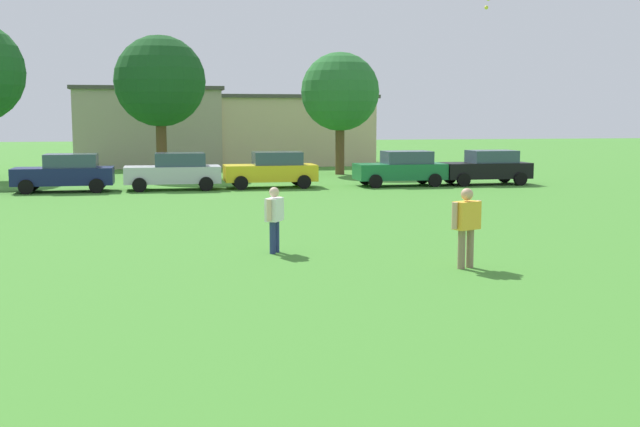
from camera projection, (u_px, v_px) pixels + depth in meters
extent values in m
plane|color=#42842D|center=(125.00, 202.00, 30.40)|extent=(160.00, 160.00, 0.00)
cylinder|color=#8C7259|center=(470.00, 248.00, 17.16)|extent=(0.16, 0.16, 0.86)
cylinder|color=#8C7259|center=(461.00, 249.00, 17.02)|extent=(0.16, 0.16, 0.86)
cube|color=yellow|center=(467.00, 215.00, 17.00)|extent=(0.66, 0.52, 0.61)
cylinder|color=tan|center=(478.00, 213.00, 17.20)|extent=(0.13, 0.13, 0.58)
cylinder|color=tan|center=(455.00, 216.00, 16.80)|extent=(0.13, 0.13, 0.58)
sphere|color=tan|center=(467.00, 194.00, 16.94)|extent=(0.27, 0.27, 0.27)
cylinder|color=navy|center=(276.00, 236.00, 19.13)|extent=(0.15, 0.15, 0.79)
cylinder|color=navy|center=(273.00, 238.00, 18.91)|extent=(0.15, 0.15, 0.79)
cube|color=white|center=(274.00, 209.00, 18.93)|extent=(0.53, 0.60, 0.56)
cylinder|color=beige|center=(279.00, 207.00, 19.24)|extent=(0.12, 0.12, 0.53)
cylinder|color=beige|center=(269.00, 210.00, 18.63)|extent=(0.12, 0.12, 0.53)
sphere|color=beige|center=(274.00, 192.00, 18.88)|extent=(0.25, 0.25, 0.25)
sphere|color=yellow|center=(486.00, 7.00, 19.86)|extent=(0.10, 0.10, 0.10)
cube|color=#141E4C|center=(64.00, 176.00, 34.61)|extent=(4.30, 1.80, 0.76)
cube|color=#334756|center=(71.00, 161.00, 34.59)|extent=(2.24, 1.58, 0.60)
cylinder|color=black|center=(26.00, 187.00, 33.49)|extent=(0.64, 0.22, 0.64)
cylinder|color=black|center=(33.00, 183.00, 35.24)|extent=(0.64, 0.22, 0.64)
cylinder|color=black|center=(96.00, 186.00, 34.07)|extent=(0.64, 0.22, 0.64)
cylinder|color=black|center=(100.00, 182.00, 35.82)|extent=(0.64, 0.22, 0.64)
cube|color=silver|center=(173.00, 174.00, 35.58)|extent=(4.30, 1.80, 0.76)
cube|color=#334756|center=(180.00, 159.00, 35.56)|extent=(2.24, 1.58, 0.60)
cylinder|color=black|center=(140.00, 185.00, 34.46)|extent=(0.64, 0.22, 0.64)
cylinder|color=black|center=(140.00, 182.00, 36.21)|extent=(0.64, 0.22, 0.64)
cylinder|color=black|center=(206.00, 184.00, 35.04)|extent=(0.64, 0.22, 0.64)
cylinder|color=black|center=(204.00, 181.00, 36.79)|extent=(0.64, 0.22, 0.64)
cube|color=yellow|center=(270.00, 173.00, 36.66)|extent=(4.30, 1.80, 0.76)
cube|color=#334756|center=(277.00, 158.00, 36.64)|extent=(2.24, 1.58, 0.60)
cylinder|color=black|center=(241.00, 183.00, 35.54)|extent=(0.64, 0.22, 0.64)
cylinder|color=black|center=(237.00, 180.00, 37.29)|extent=(0.64, 0.22, 0.64)
cylinder|color=black|center=(304.00, 182.00, 36.12)|extent=(0.64, 0.22, 0.64)
cylinder|color=black|center=(297.00, 179.00, 37.87)|extent=(0.64, 0.22, 0.64)
cube|color=#196B38|center=(400.00, 171.00, 37.56)|extent=(4.30, 1.80, 0.76)
cube|color=#334756|center=(407.00, 157.00, 37.55)|extent=(2.24, 1.58, 0.60)
cylinder|color=black|center=(375.00, 181.00, 36.44)|extent=(0.64, 0.22, 0.64)
cylinder|color=black|center=(366.00, 178.00, 38.19)|extent=(0.64, 0.22, 0.64)
cylinder|color=black|center=(435.00, 180.00, 37.03)|extent=(0.64, 0.22, 0.64)
cylinder|color=black|center=(422.00, 177.00, 38.78)|extent=(0.64, 0.22, 0.64)
cube|color=black|center=(485.00, 170.00, 38.35)|extent=(4.30, 1.80, 0.76)
cube|color=#334756|center=(492.00, 156.00, 38.33)|extent=(2.24, 1.58, 0.60)
cylinder|color=black|center=(464.00, 180.00, 37.23)|extent=(0.64, 0.22, 0.64)
cylinder|color=black|center=(450.00, 177.00, 38.98)|extent=(0.64, 0.22, 0.64)
cylinder|color=black|center=(520.00, 179.00, 37.81)|extent=(0.64, 0.22, 0.64)
cylinder|color=black|center=(504.00, 176.00, 39.56)|extent=(0.64, 0.22, 0.64)
cylinder|color=brown|center=(162.00, 149.00, 42.99)|extent=(0.58, 0.58, 3.15)
sphere|color=#194C1E|center=(160.00, 81.00, 42.54)|extent=(4.97, 4.97, 4.97)
cylinder|color=brown|center=(340.00, 150.00, 45.10)|extent=(0.52, 0.52, 2.85)
sphere|color=#286B2D|center=(340.00, 92.00, 44.69)|extent=(4.49, 4.49, 4.49)
cube|color=tan|center=(149.00, 129.00, 53.52)|extent=(9.31, 8.18, 5.05)
cube|color=#4C4742|center=(148.00, 90.00, 53.19)|extent=(9.69, 8.50, 0.24)
cube|color=beige|center=(279.00, 132.00, 55.35)|extent=(12.10, 7.79, 4.56)
cube|color=#4C4742|center=(279.00, 98.00, 55.06)|extent=(12.59, 8.10, 0.24)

